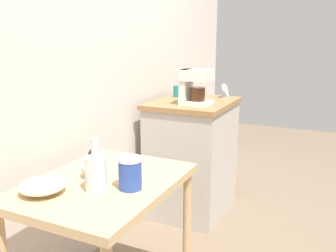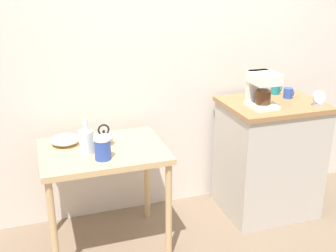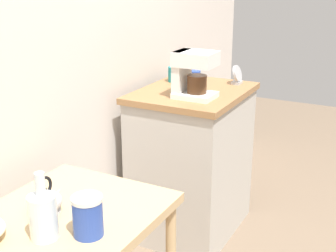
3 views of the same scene
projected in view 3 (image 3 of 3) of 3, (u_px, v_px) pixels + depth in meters
The scene contains 10 objects.
back_wall at pixel (73, 13), 2.34m from camera, with size 4.40×0.10×2.80m, color silver.
wooden_table at pixel (59, 244), 1.73m from camera, with size 0.83×0.62×0.75m.
kitchen_counter at pixel (192, 161), 2.94m from camera, with size 0.74×0.60×0.93m.
teakettle at pixel (46, 201), 1.73m from camera, with size 0.15×0.12×0.15m.
glass_carafe_vase at pixel (43, 215), 1.56m from camera, with size 0.10×0.10×0.24m.
canister_enamel at pixel (88, 216), 1.58m from camera, with size 0.11×0.11×0.14m.
coffee_maker at pixel (192, 73), 2.59m from camera, with size 0.18×0.22×0.26m.
mug_dark_teal at pixel (174, 74), 2.98m from camera, with size 0.08×0.07×0.10m.
mug_blue at pixel (195, 77), 2.95m from camera, with size 0.08×0.07×0.08m.
table_clock at pixel (237, 76), 2.92m from camera, with size 0.11×0.05×0.12m.
Camera 3 is at (-1.80, -1.07, 1.62)m, focal length 50.17 mm.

